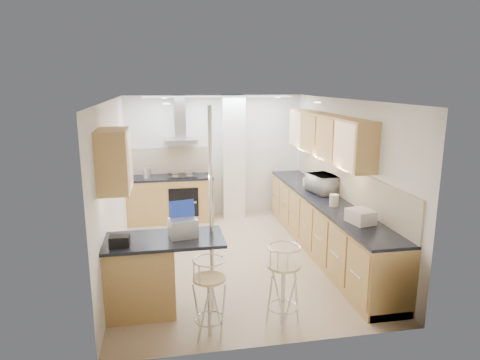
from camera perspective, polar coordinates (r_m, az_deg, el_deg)
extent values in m
plane|color=tan|center=(6.99, -0.75, -10.28)|extent=(4.80, 4.80, 0.00)
cube|color=silver|center=(8.93, -3.39, 3.20)|extent=(3.60, 0.04, 2.50)
cube|color=silver|center=(4.35, 4.63, -7.36)|extent=(3.60, 0.04, 2.50)
cube|color=silver|center=(6.55, -16.49, -0.90)|extent=(0.04, 4.80, 2.50)
cube|color=silver|center=(7.12, 13.64, 0.35)|extent=(0.04, 4.80, 2.50)
cube|color=white|center=(6.43, -0.81, 10.65)|extent=(3.60, 4.80, 0.02)
cube|color=#B58B48|center=(7.32, 11.41, 5.80)|extent=(0.34, 3.00, 0.72)
cube|color=#B58B48|center=(5.09, -16.51, 2.49)|extent=(0.34, 0.62, 0.72)
cube|color=beige|center=(7.13, 13.50, -0.20)|extent=(0.03, 4.40, 0.56)
cube|color=beige|center=(8.86, -9.48, 2.51)|extent=(1.70, 0.03, 0.56)
cube|color=white|center=(8.79, -0.96, 3.06)|extent=(0.45, 0.40, 2.50)
cube|color=#A8ABAD|center=(8.57, -7.88, 5.19)|extent=(0.62, 0.48, 0.08)
cube|color=#A8ABAD|center=(8.66, -8.01, 8.20)|extent=(0.22, 0.20, 0.88)
cylinder|color=silver|center=(5.14, -3.87, -4.13)|extent=(0.05, 0.05, 2.50)
cube|color=black|center=(8.46, -7.51, -3.01)|extent=(0.58, 0.02, 0.58)
cube|color=black|center=(8.64, -7.72, 0.58)|extent=(0.58, 0.50, 0.02)
cube|color=tan|center=(8.21, -2.97, 11.02)|extent=(2.80, 0.35, 0.02)
cube|color=#B58B48|center=(7.22, 11.12, -6.02)|extent=(0.60, 4.40, 0.88)
cube|color=black|center=(7.09, 11.28, -2.50)|extent=(0.63, 4.40, 0.04)
cube|color=#B58B48|center=(8.75, -9.26, -2.59)|extent=(1.70, 0.60, 0.88)
cube|color=black|center=(8.64, -9.37, 0.35)|extent=(1.70, 0.63, 0.04)
cube|color=#B58B48|center=(5.40, -10.17, -12.55)|extent=(1.35, 0.62, 0.90)
cube|color=black|center=(5.22, -10.38, -7.88)|extent=(1.47, 0.72, 0.04)
imported|color=silver|center=(7.37, 11.02, -0.50)|extent=(0.48, 0.62, 0.31)
cube|color=#A2A6AA|center=(5.20, -7.61, -6.35)|extent=(0.36, 0.30, 0.22)
cube|color=black|center=(5.07, -15.76, -7.83)|extent=(0.23, 0.17, 0.12)
cylinder|color=beige|center=(7.75, 9.72, -0.22)|extent=(0.12, 0.12, 0.20)
cylinder|color=beige|center=(7.83, 8.77, -0.27)|extent=(0.14, 0.14, 0.14)
cylinder|color=beige|center=(6.63, 12.41, -2.66)|extent=(0.18, 0.18, 0.18)
cylinder|color=silver|center=(6.10, 15.24, -4.37)|extent=(0.13, 0.13, 0.14)
cube|color=beige|center=(5.93, 15.78, -4.70)|extent=(0.34, 0.39, 0.18)
cylinder|color=#A8ABAD|center=(8.46, -12.30, 0.86)|extent=(0.16, 0.16, 0.22)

